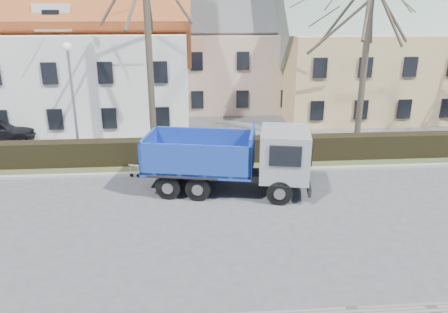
{
  "coord_description": "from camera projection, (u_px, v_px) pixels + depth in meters",
  "views": [
    {
      "loc": [
        0.14,
        -15.73,
        8.03
      ],
      "look_at": [
        1.57,
        2.45,
        1.6
      ],
      "focal_mm": 35.0,
      "sensor_mm": 36.0,
      "label": 1
    }
  ],
  "objects": [
    {
      "name": "ground",
      "position": [
        190.0,
        215.0,
        17.45
      ],
      "size": [
        120.0,
        120.0,
        0.0
      ],
      "primitive_type": "plane",
      "color": "#48484B"
    },
    {
      "name": "curb_far",
      "position": [
        189.0,
        172.0,
        21.76
      ],
      "size": [
        80.0,
        0.3,
        0.12
      ],
      "primitive_type": "cube",
      "color": "gray",
      "rests_on": "ground"
    },
    {
      "name": "grass_strip",
      "position": [
        189.0,
        161.0,
        23.26
      ],
      "size": [
        80.0,
        3.0,
        0.1
      ],
      "primitive_type": "cube",
      "color": "#3C4526",
      "rests_on": "ground"
    },
    {
      "name": "hedge",
      "position": [
        189.0,
        152.0,
        22.88
      ],
      "size": [
        60.0,
        0.9,
        1.3
      ],
      "primitive_type": "cube",
      "color": "black",
      "rests_on": "ground"
    },
    {
      "name": "building_pink",
      "position": [
        237.0,
        56.0,
        35.22
      ],
      "size": [
        10.8,
        8.8,
        8.0
      ],
      "primitive_type": null,
      "color": "tan",
      "rests_on": "ground"
    },
    {
      "name": "building_yellow",
      "position": [
        398.0,
        56.0,
        33.21
      ],
      "size": [
        18.8,
        10.8,
        8.5
      ],
      "primitive_type": null,
      "color": "tan",
      "rests_on": "ground"
    },
    {
      "name": "tree_1",
      "position": [
        148.0,
        37.0,
        23.19
      ],
      "size": [
        9.2,
        9.2,
        12.65
      ],
      "primitive_type": null,
      "color": "#3E372B",
      "rests_on": "ground"
    },
    {
      "name": "tree_2",
      "position": [
        366.0,
        51.0,
        24.35
      ],
      "size": [
        8.0,
        8.0,
        11.0
      ],
      "primitive_type": null,
      "color": "#3E372B",
      "rests_on": "ground"
    },
    {
      "name": "dump_truck",
      "position": [
        221.0,
        159.0,
        19.3
      ],
      "size": [
        7.98,
        4.25,
        3.03
      ],
      "primitive_type": null,
      "rotation": [
        0.0,
        0.0,
        -0.2
      ],
      "color": "#153496",
      "rests_on": "ground"
    },
    {
      "name": "streetlight",
      "position": [
        74.0,
        103.0,
        22.55
      ],
      "size": [
        0.49,
        0.49,
        6.28
      ],
      "primitive_type": null,
      "color": "gray",
      "rests_on": "ground"
    },
    {
      "name": "cart_frame",
      "position": [
        130.0,
        170.0,
        21.21
      ],
      "size": [
        0.88,
        0.65,
        0.72
      ],
      "primitive_type": null,
      "rotation": [
        0.0,
        0.0,
        -0.29
      ],
      "color": "silver",
      "rests_on": "ground"
    }
  ]
}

